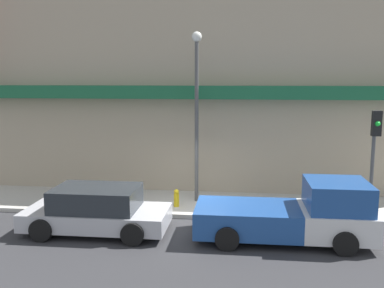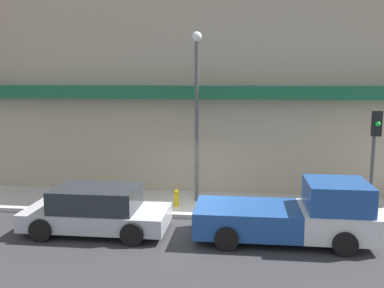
{
  "view_description": "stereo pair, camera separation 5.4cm",
  "coord_description": "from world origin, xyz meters",
  "views": [
    {
      "loc": [
        1.66,
        -13.58,
        4.64
      ],
      "look_at": [
        -0.04,
        1.22,
        2.35
      ],
      "focal_mm": 40.0,
      "sensor_mm": 36.0,
      "label": 1
    },
    {
      "loc": [
        1.71,
        -13.57,
        4.64
      ],
      "look_at": [
        -0.04,
        1.22,
        2.35
      ],
      "focal_mm": 40.0,
      "sensor_mm": 36.0,
      "label": 2
    }
  ],
  "objects": [
    {
      "name": "traffic_light",
      "position": [
        5.91,
        0.44,
        2.56
      ],
      "size": [
        0.28,
        0.42,
        3.49
      ],
      "color": "#4C4C4C",
      "rests_on": "sidewalk"
    },
    {
      "name": "pickup_truck",
      "position": [
        3.26,
        -1.48,
        0.77
      ],
      "size": [
        5.01,
        2.19,
        1.77
      ],
      "rotation": [
        0.0,
        0.0,
        0.02
      ],
      "color": "silver",
      "rests_on": "ground"
    },
    {
      "name": "sidewalk",
      "position": [
        0.0,
        1.52,
        0.07
      ],
      "size": [
        36.0,
        3.05,
        0.15
      ],
      "color": "#B7B2A8",
      "rests_on": "ground"
    },
    {
      "name": "ground_plane",
      "position": [
        0.0,
        0.0,
        0.0
      ],
      "size": [
        80.0,
        80.0,
        0.0
      ],
      "primitive_type": "plane",
      "color": "#2D2D30"
    },
    {
      "name": "building",
      "position": [
        -0.02,
        4.52,
        4.24
      ],
      "size": [
        19.8,
        3.8,
        11.24
      ],
      "color": "tan",
      "rests_on": "ground"
    },
    {
      "name": "parked_car",
      "position": [
        -2.64,
        -1.48,
        0.68
      ],
      "size": [
        4.33,
        2.11,
        1.39
      ],
      "rotation": [
        0.0,
        0.0,
        0.03
      ],
      "color": "#ADADB2",
      "rests_on": "ground"
    },
    {
      "name": "street_lamp",
      "position": [
        0.08,
        1.67,
        3.92
      ],
      "size": [
        0.36,
        0.36,
        6.11
      ],
      "color": "#4C4C4C",
      "rests_on": "sidewalk"
    },
    {
      "name": "fire_hydrant",
      "position": [
        -0.55,
        0.89,
        0.46
      ],
      "size": [
        0.19,
        0.19,
        0.62
      ],
      "color": "yellow",
      "rests_on": "sidewalk"
    }
  ]
}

